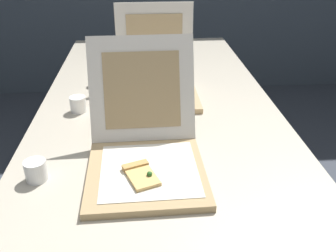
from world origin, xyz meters
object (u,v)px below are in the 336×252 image
Objects in this scene: pizza_box_middle at (156,83)px; cup_white_near_left at (36,171)px; pizza_box_front at (145,153)px; cup_white_mid at (78,104)px; cup_white_far at (98,78)px; table at (160,128)px.

pizza_box_middle reaches higher than cup_white_near_left.
cup_white_mid is at bearing 121.32° from pizza_box_front.
cup_white_mid is at bearing -100.90° from cup_white_far.
cup_white_far is 0.73m from cup_white_near_left.
cup_white_far is 1.00× the size of cup_white_mid.
table is at bearing 43.75° from cup_white_near_left.
cup_white_far and cup_white_near_left have the same top height.
cup_white_far is 1.00× the size of cup_white_near_left.
pizza_box_middle reaches higher than table.
pizza_box_middle is at bearing 83.04° from pizza_box_front.
pizza_box_middle is at bearing 90.54° from table.
pizza_box_front is 7.50× the size of cup_white_near_left.
pizza_box_front is 1.29× the size of pizza_box_middle.
table is 0.26m from pizza_box_middle.
pizza_box_front is 0.56m from pizza_box_middle.
cup_white_near_left is at bearing -122.41° from pizza_box_middle.
pizza_box_front is at bearing 7.22° from cup_white_near_left.
pizza_box_middle is 0.70m from cup_white_near_left.
cup_white_near_left is at bearing -98.67° from cup_white_far.
pizza_box_front reaches higher than cup_white_far.
cup_white_mid and cup_white_near_left have the same top height.
pizza_box_front reaches higher than table.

